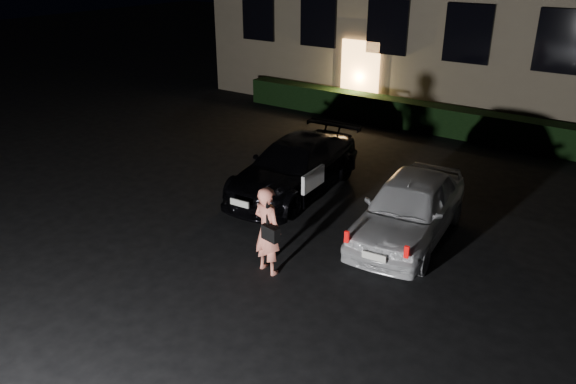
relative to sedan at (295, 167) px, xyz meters
The scene contains 5 objects.
ground 4.47m from the sedan, 69.74° to the right, with size 80.00×80.00×0.00m, color black.
hedge 6.54m from the sedan, 76.44° to the left, with size 15.00×0.70×0.85m, color black.
sedan is the anchor object (origin of this frame).
hatch 3.23m from the sedan, 11.29° to the right, with size 1.90×3.94×1.30m.
man 3.66m from the sedan, 63.06° to the right, with size 0.69×0.50×1.64m.
Camera 1 is at (5.38, -6.01, 5.35)m, focal length 35.00 mm.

